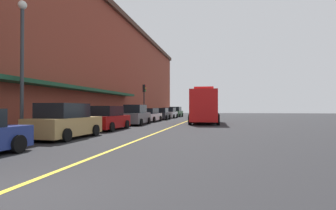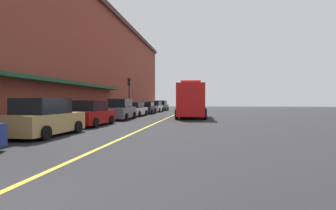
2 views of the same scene
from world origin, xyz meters
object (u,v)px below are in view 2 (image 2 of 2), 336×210
parked_car_3 (121,110)px  parking_meter_0 (130,106)px  parked_car_1 (45,118)px  parked_car_2 (91,114)px  parked_car_6 (155,107)px  parking_meter_2 (153,105)px  traffic_light_near (129,89)px  parked_car_4 (135,110)px  parking_meter_1 (141,105)px  parked_car_5 (147,108)px  parked_car_7 (161,106)px  fire_truck (192,101)px

parked_car_3 → parking_meter_0: (-1.45, 8.10, 0.19)m
parked_car_1 → parked_car_2: 5.46m
parked_car_1 → parked_car_6: (0.01, 28.68, -0.08)m
parking_meter_0 → parking_meter_2: (0.00, 14.39, 0.00)m
parked_car_2 → parking_meter_0: size_ratio=3.37×
parked_car_1 → traffic_light_near: 19.44m
traffic_light_near → parked_car_4: bearing=-57.9°
parking_meter_1 → traffic_light_near: bearing=-89.4°
parked_car_5 → parking_meter_0: 3.32m
parked_car_4 → parking_meter_0: 2.88m
parked_car_5 → parking_meter_0: parked_car_5 is taller
parked_car_1 → parked_car_6: parked_car_1 is taller
parked_car_4 → parking_meter_2: (-1.31, 16.94, 0.32)m
parked_car_4 → parking_meter_1: (-1.31, 8.19, 0.32)m
parked_car_7 → parking_meter_2: bearing=105.1°
parked_car_2 → parking_meter_1: 20.04m
parked_car_3 → parked_car_5: parked_car_3 is taller
parked_car_3 → parked_car_6: bearing=-1.8°
parked_car_3 → parking_meter_2: bearing=1.8°
parked_car_1 → traffic_light_near: bearing=5.7°
parking_meter_1 → parking_meter_2: size_ratio=1.00×
parked_car_5 → traffic_light_near: 4.50m
parked_car_6 → parking_meter_0: 8.98m
parked_car_5 → parked_car_7: 11.75m
fire_truck → parked_car_7: bearing=-163.3°
parked_car_7 → parked_car_4: bearing=-178.6°
parked_car_4 → parked_car_6: size_ratio=1.09×
parked_car_1 → parked_car_7: size_ratio=1.05×
parked_car_1 → parking_meter_1: 25.50m
parked_car_6 → parked_car_1: bearing=-178.5°
parked_car_6 → parked_car_3: bearing=-178.4°
parked_car_1 → parked_car_2: size_ratio=1.01×
traffic_light_near → parked_car_3: bearing=-79.5°
parked_car_4 → parked_car_7: 17.28m
parked_car_2 → parked_car_7: bearing=1.1°
parked_car_4 → parked_car_1: bearing=-177.6°
parked_car_2 → parking_meter_1: size_ratio=3.37×
parked_car_7 → parking_meter_1: bearing=172.9°
parked_car_6 → parked_car_7: parked_car_7 is taller
fire_truck → traffic_light_near: (-7.67, 4.06, 1.46)m
parked_car_4 → parked_car_7: parked_car_7 is taller
parking_meter_1 → parked_car_3: bearing=-84.0°
parked_car_7 → parked_car_1: bearing=-178.2°
parking_meter_0 → parked_car_3: bearing=-79.8°
fire_truck → parked_car_4: bearing=-109.3°
parking_meter_1 → parked_car_1: bearing=-86.8°
parked_car_1 → parked_car_2: bearing=2.3°
fire_truck → parking_meter_2: fire_truck is taller
parked_car_2 → parking_meter_0: (-1.37, 14.36, 0.25)m
parked_car_3 → parking_meter_1: (-1.45, 13.73, 0.19)m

